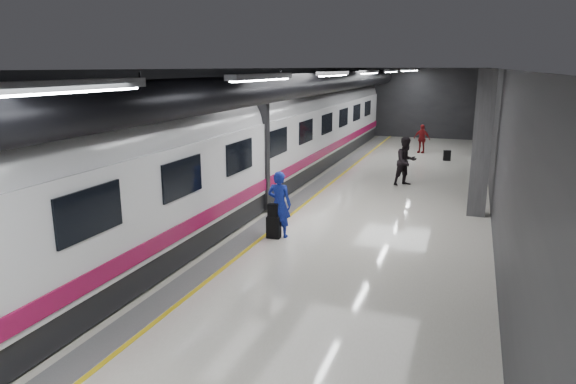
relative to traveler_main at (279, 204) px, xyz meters
The scene contains 9 objects.
ground 2.39m from the traveler_main, 75.57° to the left, with size 40.00×40.00×0.00m, color silver.
platform_hall 4.06m from the traveler_main, 85.13° to the left, with size 10.02×40.02×4.51m.
train 3.63m from the traveler_main, 141.61° to the left, with size 3.05×38.00×4.05m.
traveler_main is the anchor object (origin of this frame).
suitcase_main 0.65m from the traveler_main, 119.60° to the right, with size 0.37×0.24×0.61m, color black.
shoulder_bag 0.27m from the traveler_main, 116.90° to the right, with size 0.27×0.14×0.36m, color black.
traveler_far_a 7.95m from the traveler_main, 72.17° to the left, with size 0.93×0.73×1.92m, color black.
traveler_far_b 16.02m from the traveler_main, 82.02° to the left, with size 0.91×0.38×1.55m, color maroon.
suitcase_far 14.36m from the traveler_main, 75.10° to the left, with size 0.35×0.23×0.52m, color black.
Camera 1 is at (4.27, -14.76, 4.57)m, focal length 32.00 mm.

